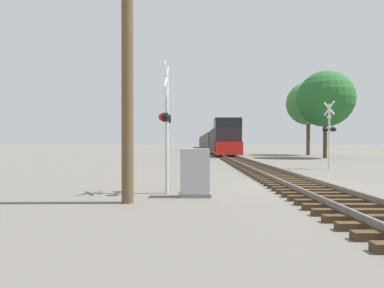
{
  "coord_description": "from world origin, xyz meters",
  "views": [
    {
      "loc": [
        -4.19,
        -12.27,
        1.77
      ],
      "look_at": [
        -4.16,
        8.05,
        1.64
      ],
      "focal_mm": 28.0,
      "sensor_mm": 36.0,
      "label": 1
    }
  ],
  "objects_px": {
    "crossing_signal_near": "(166,121)",
    "relay_cabinet": "(194,173)",
    "utility_pole": "(127,52)",
    "tree_mid_background": "(308,104)",
    "tree_far_right": "(325,99)",
    "freight_train": "(209,142)",
    "crossing_signal_far": "(329,131)"
  },
  "relations": [
    {
      "from": "tree_mid_background",
      "to": "relay_cabinet",
      "type": "bearing_deg",
      "value": -116.93
    },
    {
      "from": "tree_far_right",
      "to": "relay_cabinet",
      "type": "bearing_deg",
      "value": -122.06
    },
    {
      "from": "crossing_signal_far",
      "to": "tree_far_right",
      "type": "distance_m",
      "value": 15.01
    },
    {
      "from": "crossing_signal_near",
      "to": "utility_pole",
      "type": "distance_m",
      "value": 2.67
    },
    {
      "from": "tree_far_right",
      "to": "tree_mid_background",
      "type": "height_order",
      "value": "tree_mid_background"
    },
    {
      "from": "tree_mid_background",
      "to": "freight_train",
      "type": "bearing_deg",
      "value": 109.94
    },
    {
      "from": "freight_train",
      "to": "tree_mid_background",
      "type": "height_order",
      "value": "tree_mid_background"
    },
    {
      "from": "tree_far_right",
      "to": "tree_mid_background",
      "type": "relative_size",
      "value": 0.96
    },
    {
      "from": "freight_train",
      "to": "crossing_signal_far",
      "type": "xyz_separation_m",
      "value": [
        4.85,
        -52.73,
        0.6
      ]
    },
    {
      "from": "freight_train",
      "to": "tree_far_right",
      "type": "bearing_deg",
      "value": -75.09
    },
    {
      "from": "freight_train",
      "to": "crossing_signal_far",
      "type": "bearing_deg",
      "value": -84.75
    },
    {
      "from": "crossing_signal_far",
      "to": "utility_pole",
      "type": "distance_m",
      "value": 15.57
    },
    {
      "from": "crossing_signal_near",
      "to": "crossing_signal_far",
      "type": "xyz_separation_m",
      "value": [
        9.93,
        9.35,
        -0.01
      ]
    },
    {
      "from": "freight_train",
      "to": "tree_far_right",
      "type": "distance_m",
      "value": 41.05
    },
    {
      "from": "freight_train",
      "to": "tree_mid_background",
      "type": "bearing_deg",
      "value": -70.06
    },
    {
      "from": "crossing_signal_near",
      "to": "relay_cabinet",
      "type": "relative_size",
      "value": 2.87
    },
    {
      "from": "freight_train",
      "to": "relay_cabinet",
      "type": "bearing_deg",
      "value": -93.74
    },
    {
      "from": "relay_cabinet",
      "to": "tree_mid_background",
      "type": "relative_size",
      "value": 0.16
    },
    {
      "from": "crossing_signal_near",
      "to": "tree_far_right",
      "type": "height_order",
      "value": "tree_far_right"
    },
    {
      "from": "tree_far_right",
      "to": "freight_train",
      "type": "bearing_deg",
      "value": 104.91
    },
    {
      "from": "utility_pole",
      "to": "tree_mid_background",
      "type": "distance_m",
      "value": 36.44
    },
    {
      "from": "crossing_signal_near",
      "to": "relay_cabinet",
      "type": "xyz_separation_m",
      "value": [
        0.99,
        -0.63,
        -1.73
      ]
    },
    {
      "from": "utility_pole",
      "to": "relay_cabinet",
      "type": "bearing_deg",
      "value": 25.9
    },
    {
      "from": "crossing_signal_far",
      "to": "freight_train",
      "type": "bearing_deg",
      "value": -13.37
    },
    {
      "from": "crossing_signal_far",
      "to": "tree_far_right",
      "type": "height_order",
      "value": "tree_far_right"
    },
    {
      "from": "crossing_signal_near",
      "to": "crossing_signal_far",
      "type": "height_order",
      "value": "crossing_signal_near"
    },
    {
      "from": "crossing_signal_far",
      "to": "tree_mid_background",
      "type": "relative_size",
      "value": 0.45
    },
    {
      "from": "relay_cabinet",
      "to": "tree_far_right",
      "type": "bearing_deg",
      "value": 57.94
    },
    {
      "from": "freight_train",
      "to": "tree_far_right",
      "type": "height_order",
      "value": "tree_far_right"
    },
    {
      "from": "crossing_signal_far",
      "to": "relay_cabinet",
      "type": "bearing_deg",
      "value": 119.54
    },
    {
      "from": "crossing_signal_near",
      "to": "utility_pole",
      "type": "height_order",
      "value": "utility_pole"
    },
    {
      "from": "tree_far_right",
      "to": "tree_mid_background",
      "type": "xyz_separation_m",
      "value": [
        1.07,
        7.53,
        0.49
      ]
    }
  ]
}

